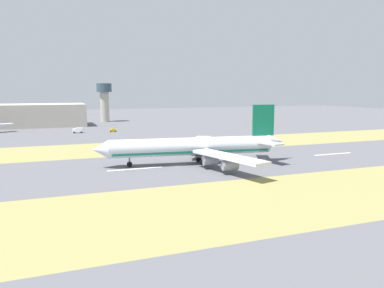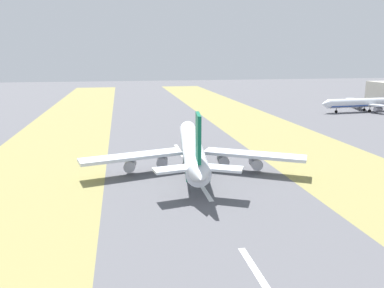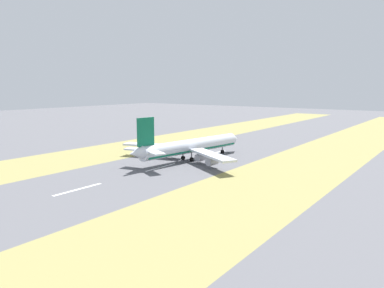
% 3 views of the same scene
% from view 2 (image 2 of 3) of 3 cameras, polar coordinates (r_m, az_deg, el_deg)
% --- Properties ---
extents(ground_plane, '(800.00, 800.00, 0.00)m').
position_cam_2_polar(ground_plane, '(119.93, -0.89, -2.68)').
color(ground_plane, '#56565B').
extents(grass_median_west, '(40.00, 600.00, 0.01)m').
position_cam_2_polar(grass_median_west, '(120.96, -22.43, -3.58)').
color(grass_median_west, olive).
rests_on(grass_median_west, ground).
extents(grass_median_east, '(40.00, 600.00, 0.01)m').
position_cam_2_polar(grass_median_east, '(134.85, 18.31, -1.56)').
color(grass_median_east, olive).
rests_on(grass_median_east, ground).
extents(centreline_dash_near, '(1.20, 18.00, 0.01)m').
position_cam_2_polar(centreline_dash_near, '(61.62, 10.30, -19.35)').
color(centreline_dash_near, silver).
rests_on(centreline_dash_near, ground).
extents(centreline_dash_mid, '(1.20, 18.00, 0.01)m').
position_cam_2_polar(centreline_dash_mid, '(96.16, 1.75, -6.79)').
color(centreline_dash_mid, silver).
rests_on(centreline_dash_mid, ground).
extents(centreline_dash_far, '(1.20, 18.00, 0.01)m').
position_cam_2_polar(centreline_dash_far, '(133.77, -1.96, -0.99)').
color(centreline_dash_far, silver).
rests_on(centreline_dash_far, ground).
extents(airplane_main_jet, '(63.57, 67.14, 20.20)m').
position_cam_2_polar(airplane_main_jet, '(111.48, 0.05, -0.71)').
color(airplane_main_jet, silver).
rests_on(airplane_main_jet, ground).
extents(airplane_parked_apron, '(59.70, 56.79, 17.94)m').
position_cam_2_polar(airplane_parked_apron, '(250.12, 25.03, 5.71)').
color(airplane_parked_apron, silver).
rests_on(airplane_parked_apron, ground).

